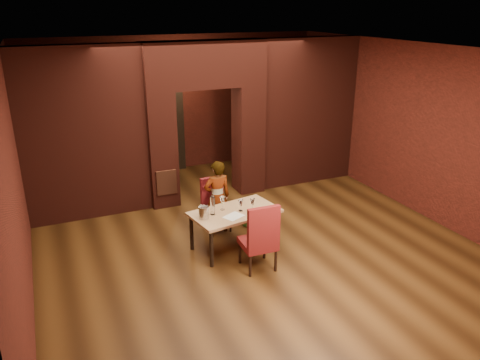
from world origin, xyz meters
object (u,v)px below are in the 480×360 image
at_px(wine_glass_b, 241,205).
at_px(wine_bucket, 204,212).
at_px(water_bottle, 213,205).
at_px(potted_plant, 248,214).
at_px(wine_glass_a, 223,203).
at_px(wine_glass_c, 252,204).
at_px(chair_near, 258,235).
at_px(person_seated, 217,197).
at_px(dining_table, 235,229).
at_px(chair_far, 217,205).

relative_size(wine_glass_b, wine_bucket, 0.99).
xyz_separation_m(water_bottle, potted_plant, (0.93, 0.67, -0.62)).
xyz_separation_m(wine_glass_a, potted_plant, (0.71, 0.56, -0.57)).
bearing_deg(wine_glass_c, water_bottle, 171.62).
relative_size(chair_near, person_seated, 0.83).
height_order(wine_bucket, potted_plant, wine_bucket).
bearing_deg(potted_plant, chair_near, -108.69).
bearing_deg(person_seated, dining_table, 93.77).
distance_m(chair_near, wine_bucket, 0.94).
bearing_deg(wine_glass_c, dining_table, 165.02).
relative_size(dining_table, chair_near, 1.29).
bearing_deg(dining_table, wine_bucket, 176.13).
distance_m(wine_glass_a, water_bottle, 0.25).
relative_size(chair_near, potted_plant, 2.60).
distance_m(wine_glass_a, wine_glass_c, 0.49).
bearing_deg(water_bottle, wine_bucket, -156.51).
height_order(wine_glass_a, water_bottle, water_bottle).
distance_m(chair_far, wine_glass_b, 0.82).
bearing_deg(dining_table, chair_far, 83.74).
xyz_separation_m(wine_glass_a, wine_glass_c, (0.44, -0.21, -0.01)).
distance_m(chair_near, potted_plant, 1.54).
distance_m(chair_near, wine_glass_a, 0.92).
bearing_deg(water_bottle, chair_far, 64.73).
bearing_deg(wine_glass_c, wine_glass_a, 154.88).
bearing_deg(chair_far, water_bottle, -120.14).
xyz_separation_m(person_seated, water_bottle, (-0.33, -0.65, 0.17)).
bearing_deg(wine_glass_b, dining_table, 162.00).
height_order(wine_glass_b, water_bottle, water_bottle).
height_order(wine_glass_a, potted_plant, wine_glass_a).
bearing_deg(wine_glass_a, chair_far, 78.70).
xyz_separation_m(dining_table, water_bottle, (-0.38, 0.02, 0.50)).
bearing_deg(wine_glass_a, wine_bucket, -154.36).
bearing_deg(wine_bucket, wine_glass_c, -1.41).
bearing_deg(wine_glass_b, chair_near, -91.67).
height_order(wine_glass_a, wine_bucket, wine_glass_a).
distance_m(chair_far, water_bottle, 0.86).
relative_size(chair_far, water_bottle, 2.90).
height_order(chair_near, wine_glass_a, chair_near).
height_order(wine_glass_a, wine_glass_c, wine_glass_a).
height_order(dining_table, chair_far, chair_far).
xyz_separation_m(dining_table, wine_bucket, (-0.55, -0.06, 0.43)).
relative_size(chair_far, wine_glass_b, 4.84).
bearing_deg(chair_far, wine_bucket, -127.92).
relative_size(dining_table, wine_glass_b, 7.17).
xyz_separation_m(wine_glass_b, wine_glass_c, (0.19, -0.05, 0.00)).
bearing_deg(wine_glass_c, potted_plant, 70.68).
bearing_deg(wine_glass_b, wine_bucket, -177.77).
bearing_deg(chair_near, dining_table, -81.95).
bearing_deg(wine_glass_a, potted_plant, 38.20).
relative_size(dining_table, wine_bucket, 7.07).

